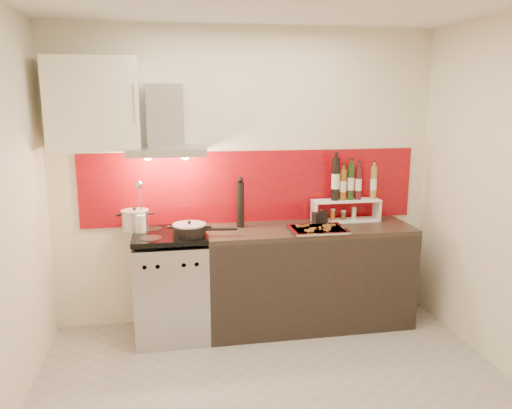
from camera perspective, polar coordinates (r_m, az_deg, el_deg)
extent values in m
plane|color=#9E9991|center=(3.62, 2.88, -21.36)|extent=(3.40, 3.40, 0.00)
cube|color=silver|center=(4.45, -1.04, 3.08)|extent=(3.40, 0.02, 2.60)
cube|color=maroon|center=(4.46, -0.37, 2.06)|extent=(3.00, 0.02, 0.64)
cube|color=#B7B7BA|center=(4.34, -9.62, -9.41)|extent=(0.60, 0.60, 0.84)
cube|color=black|center=(4.11, -9.52, -12.04)|extent=(0.50, 0.02, 0.40)
cube|color=#B7B7BA|center=(3.96, -9.71, -6.88)|extent=(0.56, 0.02, 0.12)
cube|color=#FF190C|center=(3.96, -9.71, -6.91)|extent=(0.10, 0.01, 0.04)
cube|color=black|center=(4.19, -9.85, -3.41)|extent=(0.60, 0.60, 0.04)
cube|color=black|center=(4.50, 6.00, -8.36)|extent=(1.80, 0.60, 0.86)
cube|color=black|center=(4.36, 6.13, -2.82)|extent=(1.80, 0.60, 0.04)
cube|color=#B7B7BA|center=(4.11, -10.20, 6.08)|extent=(0.62, 0.50, 0.06)
cube|color=#B7B7BA|center=(4.24, -10.36, 10.05)|extent=(0.30, 0.18, 0.50)
sphere|color=#FFD18C|center=(4.12, -12.28, 5.44)|extent=(0.07, 0.07, 0.07)
sphere|color=#FFD18C|center=(4.12, -8.09, 5.60)|extent=(0.07, 0.07, 0.07)
cube|color=white|center=(4.20, -18.06, 10.87)|extent=(0.70, 0.35, 0.72)
cylinder|color=#B7B7BA|center=(4.31, -13.64, -1.80)|extent=(0.23, 0.23, 0.16)
cylinder|color=#99999E|center=(4.29, -13.70, -0.70)|extent=(0.23, 0.23, 0.01)
sphere|color=black|center=(4.28, -13.71, -0.43)|extent=(0.03, 0.03, 0.03)
cylinder|color=black|center=(4.06, -7.62, -2.95)|extent=(0.26, 0.26, 0.08)
cylinder|color=#99999E|center=(4.05, -7.63, -2.30)|extent=(0.27, 0.27, 0.01)
sphere|color=black|center=(4.04, -7.64, -2.02)|extent=(0.03, 0.03, 0.03)
cylinder|color=black|center=(4.04, -3.95, -2.80)|extent=(0.26, 0.06, 0.03)
cylinder|color=silver|center=(4.22, -13.10, -2.19)|extent=(0.09, 0.09, 0.16)
cylinder|color=silver|center=(4.18, -13.10, 0.53)|extent=(0.01, 0.07, 0.29)
sphere|color=silver|center=(4.09, -13.22, 2.23)|extent=(0.06, 0.06, 0.06)
cylinder|color=black|center=(4.29, -1.81, -0.04)|extent=(0.07, 0.07, 0.39)
sphere|color=black|center=(4.25, -1.83, 2.83)|extent=(0.06, 0.06, 0.06)
cube|color=white|center=(4.60, 10.18, -1.80)|extent=(0.62, 0.17, 0.01)
cube|color=white|center=(4.49, 6.64, -0.89)|extent=(0.01, 0.17, 0.18)
cube|color=white|center=(4.69, 13.65, -0.57)|extent=(0.02, 0.17, 0.18)
cube|color=white|center=(4.56, 10.27, 0.44)|extent=(0.62, 0.17, 0.02)
cylinder|color=black|center=(4.49, 9.07, 2.89)|extent=(0.07, 0.07, 0.38)
cylinder|color=brown|center=(4.52, 9.91, 2.24)|extent=(0.06, 0.06, 0.28)
cylinder|color=#1A3412|center=(4.55, 10.77, 2.55)|extent=(0.06, 0.06, 0.32)
cylinder|color=#461219|center=(4.57, 11.61, 2.44)|extent=(0.06, 0.06, 0.30)
cylinder|color=olive|center=(4.63, 13.28, 2.44)|extent=(0.06, 0.06, 0.30)
cylinder|color=#B4AB92|center=(4.52, 7.53, -1.30)|extent=(0.04, 0.04, 0.09)
cylinder|color=#AD571C|center=(4.55, 8.75, -1.22)|extent=(0.04, 0.04, 0.09)
cylinder|color=#474423|center=(4.59, 9.94, -1.28)|extent=(0.04, 0.04, 0.07)
cylinder|color=beige|center=(4.62, 11.12, -1.07)|extent=(0.04, 0.04, 0.10)
cube|color=black|center=(4.43, 7.29, -1.56)|extent=(0.15, 0.11, 0.12)
cube|color=silver|center=(4.24, 7.07, -2.87)|extent=(0.45, 0.35, 0.01)
cube|color=silver|center=(4.23, 7.07, -2.74)|extent=(0.47, 0.37, 0.01)
cube|color=red|center=(4.23, 7.07, -2.74)|extent=(0.41, 0.31, 0.01)
cube|color=brown|center=(4.24, 8.19, -2.61)|extent=(0.05, 0.05, 0.02)
cube|color=brown|center=(4.31, 8.08, -2.37)|extent=(0.05, 0.06, 0.02)
cube|color=brown|center=(4.12, 6.25, -3.00)|extent=(0.04, 0.06, 0.02)
cube|color=brown|center=(4.29, 8.17, -2.44)|extent=(0.06, 0.05, 0.02)
cube|color=brown|center=(4.26, 4.74, -2.45)|extent=(0.02, 0.06, 0.02)
cube|color=brown|center=(4.11, 5.90, -3.01)|extent=(0.04, 0.06, 0.02)
cube|color=brown|center=(4.19, 6.52, -2.74)|extent=(0.06, 0.02, 0.02)
cube|color=brown|center=(4.27, 7.89, -2.49)|extent=(0.03, 0.06, 0.02)
cube|color=brown|center=(4.32, 8.67, -2.34)|extent=(0.06, 0.02, 0.02)
cube|color=brown|center=(4.17, 8.09, -2.88)|extent=(0.06, 0.03, 0.02)
cube|color=brown|center=(4.17, 6.42, -2.81)|extent=(0.02, 0.06, 0.02)
cube|color=brown|center=(4.26, 5.00, -2.46)|extent=(0.06, 0.04, 0.02)
cube|color=brown|center=(4.28, 5.73, -2.42)|extent=(0.06, 0.04, 0.02)
cube|color=brown|center=(4.16, 8.25, -2.90)|extent=(0.05, 0.06, 0.02)
cube|color=brown|center=(4.21, 7.32, -2.70)|extent=(0.03, 0.06, 0.02)
cube|color=brown|center=(4.28, 8.40, -2.49)|extent=(0.05, 0.06, 0.02)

